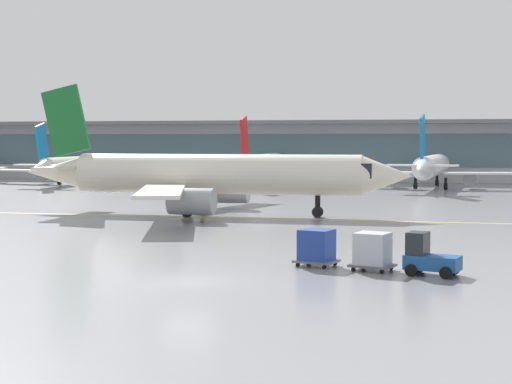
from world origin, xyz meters
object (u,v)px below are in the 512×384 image
cargo_dolly_trailing (317,246)px  baggage_tug (428,257)px  cargo_dolly_lead (373,250)px  gate_airplane_1 (74,166)px  taxiing_regional_jet (213,175)px  gate_airplane_3 (432,167)px  gate_airplane_2 (262,165)px

cargo_dolly_trailing → baggage_tug: bearing=-0.0°
cargo_dolly_trailing → cargo_dolly_lead: bearing=0.0°
gate_airplane_1 → taxiing_regional_jet: size_ratio=0.77×
gate_airplane_3 → baggage_tug: bearing=-174.4°
gate_airplane_1 → gate_airplane_2: size_ratio=0.91×
gate_airplane_2 → cargo_dolly_lead: bearing=-164.3°
gate_airplane_2 → baggage_tug: bearing=-162.5°
gate_airplane_1 → cargo_dolly_trailing: gate_airplane_1 is taller
gate_airplane_1 → baggage_tug: bearing=-145.5°
taxiing_regional_jet → cargo_dolly_trailing: size_ratio=14.25×
baggage_tug → cargo_dolly_lead: baggage_tug is taller
gate_airplane_3 → cargo_dolly_trailing: (-5.41, -69.94, -1.87)m
gate_airplane_3 → taxiing_regional_jet: 47.20m
gate_airplane_3 → taxiing_regional_jet: (-18.46, -43.44, 0.56)m
gate_airplane_1 → gate_airplane_2: bearing=-84.9°
gate_airplane_3 → baggage_tug: (0.32, -71.54, -2.03)m
gate_airplane_1 → gate_airplane_3: bearing=-91.2°
gate_airplane_2 → cargo_dolly_lead: (21.58, -73.58, -1.87)m
baggage_tug → gate_airplane_3: bearing=105.9°
baggage_tug → gate_airplane_2: bearing=123.8°
baggage_tug → taxiing_regional_jet: bearing=139.4°
cargo_dolly_lead → cargo_dolly_trailing: 3.09m
baggage_tug → cargo_dolly_trailing: baggage_tug is taller
taxiing_regional_jet → gate_airplane_3: bearing=67.0°
taxiing_regional_jet → baggage_tug: 33.90m
gate_airplane_1 → gate_airplane_2: 27.99m
cargo_dolly_lead → cargo_dolly_trailing: size_ratio=1.00×
gate_airplane_2 → gate_airplane_3: size_ratio=1.00×
gate_airplane_3 → cargo_dolly_lead: 70.84m
gate_airplane_2 → taxiing_regional_jet: bearing=-173.7°
gate_airplane_1 → gate_airplane_2: gate_airplane_2 is taller
gate_airplane_2 → baggage_tug: gate_airplane_2 is taller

